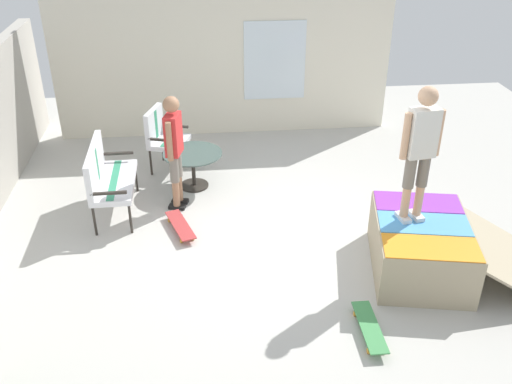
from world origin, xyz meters
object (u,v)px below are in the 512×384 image
object	(u,v)px
person_skater	(421,146)
skateboard_by_bench	(180,225)
person_watching	(174,145)
skateboard_spare	(370,327)
patio_chair_near_house	(162,134)
patio_bench	(105,174)
patio_table	(193,163)
skate_ramp	(423,246)

from	to	relation	value
person_skater	skateboard_by_bench	world-z (taller)	person_skater
person_watching	skateboard_spare	xyz separation A→B (m)	(-2.89, -2.05, -0.89)
patio_chair_near_house	skateboard_by_bench	xyz separation A→B (m)	(-1.94, -0.29, -0.53)
person_watching	patio_bench	bearing A→B (deg)	95.11
patio_bench	skateboard_by_bench	size ratio (longest dim) A/B	1.53
skateboard_by_bench	person_skater	bearing A→B (deg)	-110.42
patio_table	person_watching	world-z (taller)	person_watching
skate_ramp	patio_table	bearing A→B (deg)	48.67
patio_bench	patio_table	xyz separation A→B (m)	(0.66, -1.21, -0.21)
skateboard_by_bench	patio_bench	bearing A→B (deg)	59.41
person_watching	person_skater	size ratio (longest dim) A/B	1.03
skate_ramp	skateboard_by_bench	size ratio (longest dim) A/B	2.69
patio_chair_near_house	skateboard_by_bench	distance (m)	2.03
skate_ramp	person_watching	size ratio (longest dim) A/B	1.32
patio_chair_near_house	person_skater	xyz separation A→B (m)	(-2.97, -3.05, 0.99)
patio_bench	person_watching	world-z (taller)	person_watching
skate_ramp	skateboard_by_bench	xyz separation A→B (m)	(1.16, 2.94, -0.24)
patio_bench	skateboard_by_bench	bearing A→B (deg)	-120.59
patio_table	person_watching	distance (m)	0.84
skateboard_by_bench	skate_ramp	bearing A→B (deg)	-111.51
skateboard_spare	patio_bench	bearing A→B (deg)	47.14
patio_chair_near_house	patio_table	world-z (taller)	patio_chair_near_house
patio_table	skateboard_by_bench	size ratio (longest dim) A/B	1.09
skate_ramp	skateboard_spare	distance (m)	1.42
skate_ramp	patio_bench	size ratio (longest dim) A/B	1.76
patio_table	person_skater	xyz separation A→B (m)	(-2.29, -2.57, 1.20)
person_skater	skateboard_spare	world-z (taller)	person_skater
person_watching	patio_table	bearing A→B (deg)	-22.37
patio_bench	skateboard_by_bench	world-z (taller)	patio_bench
skate_ramp	person_skater	world-z (taller)	person_skater
patio_bench	patio_table	size ratio (longest dim) A/B	1.40
person_skater	skateboard_spare	distance (m)	2.07
skate_ramp	patio_table	distance (m)	3.66
person_watching	skateboard_by_bench	bearing A→B (deg)	-176.76
skateboard_by_bench	skateboard_spare	distance (m)	2.98
patio_bench	person_watching	distance (m)	1.04
patio_chair_near_house	skateboard_by_bench	bearing A→B (deg)	-171.63
patio_chair_near_house	patio_table	bearing A→B (deg)	-144.89
person_skater	skateboard_by_bench	size ratio (longest dim) A/B	1.99
patio_bench	person_skater	world-z (taller)	person_skater
person_skater	skateboard_spare	size ratio (longest dim) A/B	2.04
patio_chair_near_house	skateboard_spare	size ratio (longest dim) A/B	1.27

